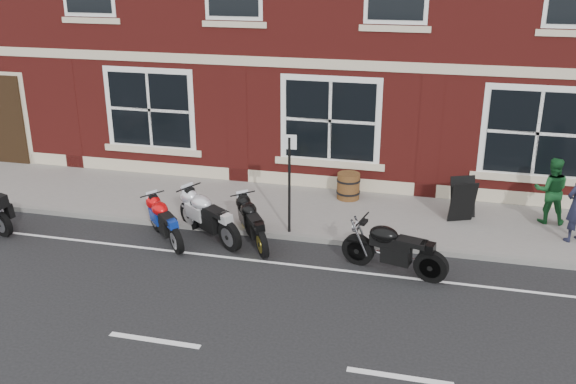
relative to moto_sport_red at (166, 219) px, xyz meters
The scene contains 11 objects.
ground 1.65m from the moto_sport_red, 25.78° to the right, with size 80.00×80.00×0.00m, color black.
sidewalk 2.75m from the moto_sport_red, 58.59° to the left, with size 30.00×3.00×0.12m, color slate.
kerb 1.66m from the moto_sport_red, 27.51° to the left, with size 30.00×0.16×0.12m, color slate.
moto_sport_red is the anchor object (origin of this frame).
moto_sport_black 1.94m from the moto_sport_red, 10.44° to the left, with size 1.17×1.76×0.90m.
moto_sport_silver 0.95m from the moto_sport_red, 21.27° to the left, with size 1.88×1.40×1.00m.
moto_naked_black 4.97m from the moto_sport_red, ahead, with size 2.15×0.72×0.99m.
pedestrian_right 8.74m from the moto_sport_red, 19.08° to the left, with size 0.76×0.59×1.56m, color #175124.
a_board_sign 6.80m from the moto_sport_red, 21.70° to the left, with size 0.60×0.40×1.00m, color black, non-canonical shape.
barrel_planter 4.79m from the moto_sport_red, 42.58° to the left, with size 0.60×0.60×0.67m.
parking_sign 2.87m from the moto_sport_red, 18.60° to the left, with size 0.32×0.06×2.25m.
Camera 1 is at (4.33, -11.22, 5.99)m, focal length 40.00 mm.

